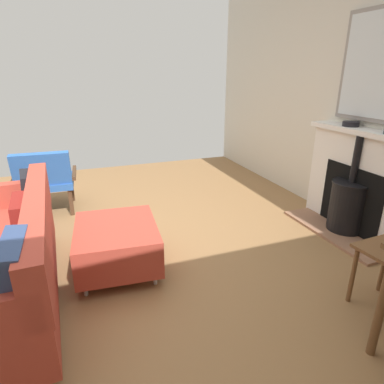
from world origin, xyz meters
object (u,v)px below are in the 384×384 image
at_px(ottoman, 117,243).
at_px(armchair_accent, 45,178).
at_px(fireplace, 357,189).
at_px(mantel_bowl_near, 351,124).

height_order(ottoman, armchair_accent, armchair_accent).
height_order(fireplace, armchair_accent, fireplace).
height_order(fireplace, mantel_bowl_near, mantel_bowl_near).
bearing_deg(armchair_accent, mantel_bowl_near, 155.63).
relative_size(fireplace, armchair_accent, 1.74).
distance_m(mantel_bowl_near, ottoman, 2.58).
distance_m(fireplace, mantel_bowl_near, 0.67).
bearing_deg(ottoman, fireplace, 176.86).
bearing_deg(fireplace, armchair_accent, -28.06).
xyz_separation_m(mantel_bowl_near, ottoman, (2.44, 0.10, -0.85)).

